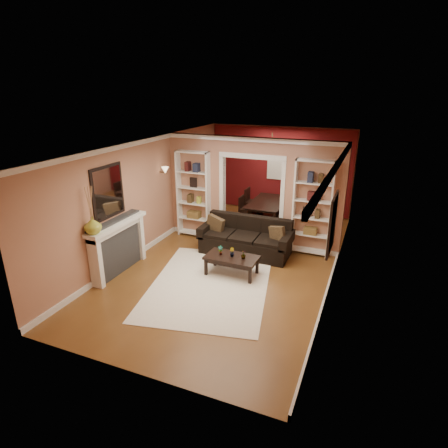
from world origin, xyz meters
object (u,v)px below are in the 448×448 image
at_px(coffee_table, 232,265).
at_px(bookshelf_left, 194,195).
at_px(bookshelf_right, 312,209).
at_px(sofa, 245,237).
at_px(fireplace, 119,247).
at_px(dining_table, 269,212).

distance_m(coffee_table, bookshelf_left, 2.63).
bearing_deg(bookshelf_right, sofa, -158.06).
distance_m(bookshelf_right, fireplace, 4.47).
height_order(bookshelf_right, dining_table, bookshelf_right).
xyz_separation_m(sofa, dining_table, (-0.10, 2.41, -0.12)).
bearing_deg(fireplace, bookshelf_right, 34.80).
xyz_separation_m(sofa, bookshelf_right, (1.44, 0.58, 0.72)).
bearing_deg(coffee_table, bookshelf_left, 137.13).
distance_m(bookshelf_left, bookshelf_right, 3.10).
height_order(bookshelf_left, fireplace, bookshelf_left).
bearing_deg(bookshelf_left, bookshelf_right, 0.00).
bearing_deg(fireplace, dining_table, 64.28).
bearing_deg(dining_table, sofa, -177.67).
xyz_separation_m(bookshelf_right, dining_table, (-1.54, 1.83, -0.84)).
bearing_deg(coffee_table, bookshelf_right, 53.79).
height_order(coffee_table, dining_table, dining_table).
bearing_deg(bookshelf_left, dining_table, 49.56).
distance_m(sofa, bookshelf_left, 1.90).
bearing_deg(bookshelf_left, coffee_table, -44.63).
xyz_separation_m(fireplace, dining_table, (2.10, 4.36, -0.27)).
bearing_deg(bookshelf_right, coffee_table, -127.97).
bearing_deg(sofa, fireplace, -138.44).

